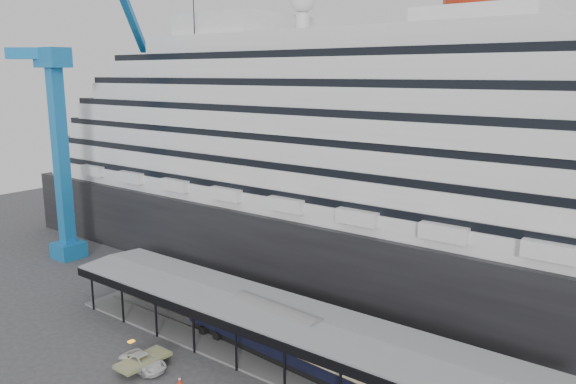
{
  "coord_description": "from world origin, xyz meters",
  "views": [
    {
      "loc": [
        30.53,
        -34.62,
        27.62
      ],
      "look_at": [
        -2.18,
        8.0,
        16.23
      ],
      "focal_mm": 35.0,
      "sensor_mm": 36.0,
      "label": 1
    }
  ],
  "objects": [
    {
      "name": "cruise_ship",
      "position": [
        0.05,
        32.0,
        18.35
      ],
      "size": [
        130.0,
        30.0,
        43.9
      ],
      "color": "black",
      "rests_on": "ground"
    },
    {
      "name": "platform_canopy",
      "position": [
        0.0,
        5.0,
        2.36
      ],
      "size": [
        56.0,
        9.18,
        5.3
      ],
      "color": "slate",
      "rests_on": "ground"
    },
    {
      "name": "traffic_cone_left",
      "position": [
        -5.47,
        -3.91,
        0.36
      ],
      "size": [
        0.48,
        0.48,
        0.72
      ],
      "rotation": [
        0.0,
        0.0,
        0.36
      ],
      "color": "red",
      "rests_on": "ground"
    },
    {
      "name": "crane_blue",
      "position": [
        -45.11,
        10.62,
        19.96
      ],
      "size": [
        22.63,
        19.19,
        47.6
      ],
      "color": "#1872B9",
      "rests_on": "ground"
    },
    {
      "name": "port_truck",
      "position": [
        -10.17,
        -4.26,
        0.71
      ],
      "size": [
        5.15,
        2.43,
        1.42
      ],
      "primitive_type": "imported",
      "rotation": [
        0.0,
        0.0,
        1.56
      ],
      "color": "silver",
      "rests_on": "ground"
    },
    {
      "name": "pullman_carriage",
      "position": [
        -1.35,
        5.0,
        2.77
      ],
      "size": [
        23.47,
        4.66,
        22.89
      ],
      "rotation": [
        0.0,
        0.0,
        -0.07
      ],
      "color": "black",
      "rests_on": "ground"
    }
  ]
}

